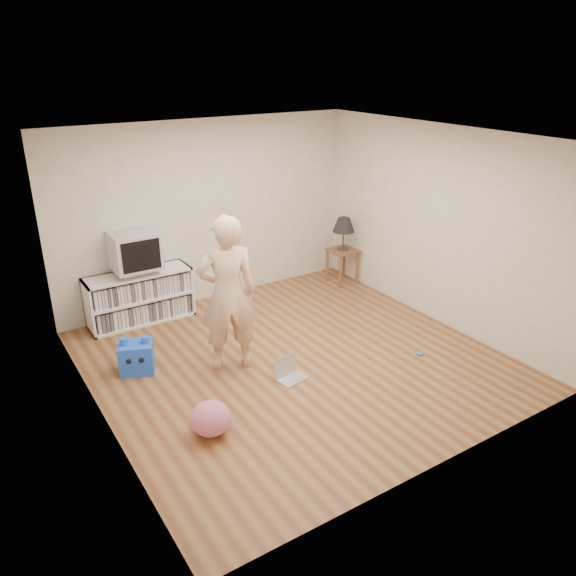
% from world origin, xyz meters
% --- Properties ---
extents(ground, '(4.50, 4.50, 0.00)m').
position_xyz_m(ground, '(0.00, 0.00, 0.00)').
color(ground, brown).
rests_on(ground, ground).
extents(walls, '(4.52, 4.52, 2.60)m').
position_xyz_m(walls, '(0.00, 0.00, 1.30)').
color(walls, silver).
rests_on(walls, ground).
extents(ceiling, '(4.50, 4.50, 0.01)m').
position_xyz_m(ceiling, '(0.00, 0.00, 2.60)').
color(ceiling, white).
rests_on(ceiling, walls).
extents(media_unit, '(1.40, 0.45, 0.70)m').
position_xyz_m(media_unit, '(-1.18, 2.04, 0.35)').
color(media_unit, white).
rests_on(media_unit, ground).
extents(dvd_deck, '(0.45, 0.35, 0.07)m').
position_xyz_m(dvd_deck, '(-1.18, 2.02, 0.73)').
color(dvd_deck, gray).
rests_on(dvd_deck, media_unit).
extents(crt_tv, '(0.60, 0.53, 0.50)m').
position_xyz_m(crt_tv, '(-1.18, 2.02, 1.02)').
color(crt_tv, '#B3B3B8').
rests_on(crt_tv, dvd_deck).
extents(side_table, '(0.42, 0.42, 0.55)m').
position_xyz_m(side_table, '(1.99, 1.65, 0.42)').
color(side_table, brown).
rests_on(side_table, ground).
extents(table_lamp, '(0.34, 0.34, 0.52)m').
position_xyz_m(table_lamp, '(1.99, 1.65, 0.94)').
color(table_lamp, '#333333').
rests_on(table_lamp, side_table).
extents(person, '(0.77, 0.62, 1.83)m').
position_xyz_m(person, '(-0.71, 0.28, 0.92)').
color(person, beige).
rests_on(person, ground).
extents(laptop, '(0.38, 0.32, 0.23)m').
position_xyz_m(laptop, '(-0.27, -0.30, 0.06)').
color(laptop, silver).
rests_on(laptop, ground).
extents(playing_cards, '(0.08, 0.10, 0.02)m').
position_xyz_m(playing_cards, '(1.35, -0.73, 0.01)').
color(playing_cards, '#4458B6').
rests_on(playing_cards, ground).
extents(plush_blue, '(0.46, 0.42, 0.44)m').
position_xyz_m(plush_blue, '(-1.67, 0.76, 0.19)').
color(plush_blue, blue).
rests_on(plush_blue, ground).
extents(plush_pink, '(0.44, 0.44, 0.33)m').
position_xyz_m(plush_pink, '(-1.45, -0.75, 0.17)').
color(plush_pink, pink).
rests_on(plush_pink, ground).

